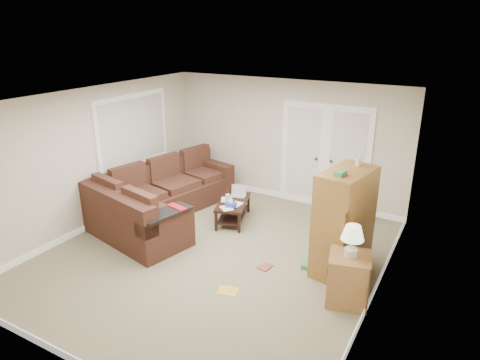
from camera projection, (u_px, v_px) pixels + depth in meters
The scene contains 17 objects.
floor at pixel (215, 255), 6.89m from camera, with size 5.50×5.50×0.00m, color gray.
ceiling at pixel (211, 99), 6.03m from camera, with size 5.00×5.50×0.02m, color silver.
wall_left at pixel (94, 158), 7.61m from camera, with size 0.02×5.50×2.50m, color beige.
wall_right at pixel (382, 216), 5.32m from camera, with size 0.02×5.50×2.50m, color beige.
wall_back at pixel (285, 141), 8.72m from camera, with size 5.00×0.02×2.50m, color beige.
wall_front at pixel (62, 267), 4.21m from camera, with size 5.00×0.02×2.50m, color beige.
baseboards at pixel (214, 252), 6.87m from camera, with size 5.00×5.50×0.10m, color white, non-canonical shape.
french_doors at pixel (324, 158), 8.37m from camera, with size 1.80×0.05×2.13m.
window_left at pixel (133, 130), 8.31m from camera, with size 0.05×1.92×1.42m.
sectional_sofa at pixel (158, 202), 8.01m from camera, with size 2.18×3.38×0.93m.
coffee_table at pixel (233, 210), 8.01m from camera, with size 0.78×1.10×0.68m.
tv_armoire at pixel (344, 222), 6.21m from camera, with size 0.72×1.07×1.70m.
side_cabinet at pixel (349, 275), 5.61m from camera, with size 0.64×0.64×1.11m.
space_heater at pixel (365, 213), 8.03m from camera, with size 0.12×0.10×0.30m, color silver.
floor_magazine at pixel (228, 291), 5.95m from camera, with size 0.28×0.22×0.01m, color gold.
floor_greenbox at pixel (307, 265), 6.51m from camera, with size 0.14×0.19×0.08m, color #3D874B.
floor_book at pixel (261, 265), 6.57m from camera, with size 0.17×0.23×0.02m, color brown.
Camera 1 is at (3.31, -5.09, 3.50)m, focal length 32.00 mm.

